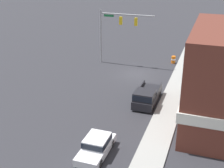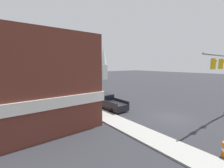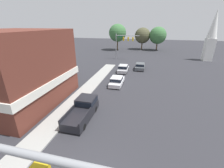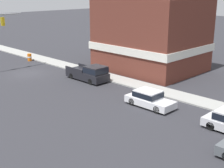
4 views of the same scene
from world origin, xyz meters
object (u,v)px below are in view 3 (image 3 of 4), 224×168
car_lead (117,81)px  pickup_truck_parked (83,109)px  car_second_ahead (123,68)px  car_oncoming (140,66)px

car_lead → pickup_truck_parked: size_ratio=0.83×
car_lead → car_second_ahead: bearing=91.4°
car_lead → car_oncoming: 10.87m
car_second_ahead → car_oncoming: 4.43m
car_lead → pickup_truck_parked: bearing=-99.8°
car_oncoming → pickup_truck_parked: pickup_truck_parked is taller
car_oncoming → pickup_truck_parked: 20.74m
pickup_truck_parked → car_second_ahead: bearing=85.0°
car_lead → car_second_ahead: car_second_ahead is taller
car_lead → car_second_ahead: 7.48m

